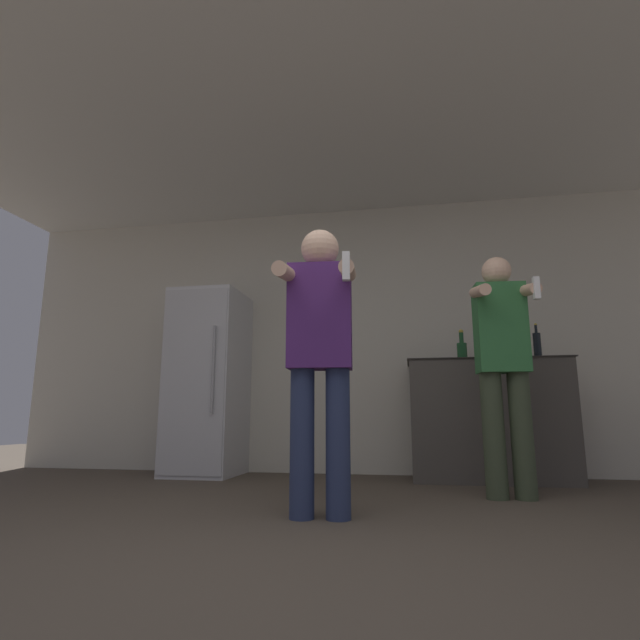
% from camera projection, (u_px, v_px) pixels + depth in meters
% --- Properties ---
extents(ground_plane, '(14.00, 14.00, 0.00)m').
position_uv_depth(ground_plane, '(275.00, 579.00, 1.60)').
color(ground_plane, '#4C4238').
extents(wall_back, '(7.00, 0.06, 2.55)m').
position_uv_depth(wall_back, '(362.00, 336.00, 4.78)').
color(wall_back, beige).
rests_on(wall_back, ground_plane).
extents(ceiling_slab, '(7.00, 3.52, 0.05)m').
position_uv_depth(ceiling_slab, '(338.00, 122.00, 3.55)').
color(ceiling_slab, silver).
rests_on(ceiling_slab, wall_back).
extents(refrigerator, '(0.60, 0.71, 1.66)m').
position_uv_depth(refrigerator, '(208.00, 382.00, 4.58)').
color(refrigerator, silver).
rests_on(refrigerator, ground_plane).
extents(counter, '(1.29, 0.63, 0.98)m').
position_uv_depth(counter, '(488.00, 420.00, 4.12)').
color(counter, '#47423D').
rests_on(counter, ground_plane).
extents(bottle_clear_vodka, '(0.08, 0.08, 0.27)m').
position_uv_depth(bottle_clear_vodka, '(501.00, 347.00, 4.14)').
color(bottle_clear_vodka, '#194723').
rests_on(bottle_clear_vodka, counter).
extents(bottle_tall_gin, '(0.06, 0.06, 0.27)m').
position_uv_depth(bottle_tall_gin, '(518.00, 347.00, 4.12)').
color(bottle_tall_gin, silver).
rests_on(bottle_tall_gin, counter).
extents(bottle_green_wine, '(0.08, 0.08, 0.26)m').
position_uv_depth(bottle_green_wine, '(462.00, 349.00, 4.20)').
color(bottle_green_wine, '#194723').
rests_on(bottle_green_wine, counter).
extents(bottle_brown_liquor, '(0.06, 0.06, 0.30)m').
position_uv_depth(bottle_brown_liquor, '(537.00, 345.00, 4.09)').
color(bottle_brown_liquor, black).
rests_on(bottle_brown_liquor, counter).
extents(person_woman_foreground, '(0.43, 0.51, 1.55)m').
position_uv_depth(person_woman_foreground, '(320.00, 345.00, 2.69)').
color(person_woman_foreground, navy).
rests_on(person_woman_foreground, ground_plane).
extents(person_man_side, '(0.40, 0.44, 1.59)m').
position_uv_depth(person_man_side, '(503.00, 361.00, 3.29)').
color(person_man_side, '#38422D').
rests_on(person_man_side, ground_plane).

